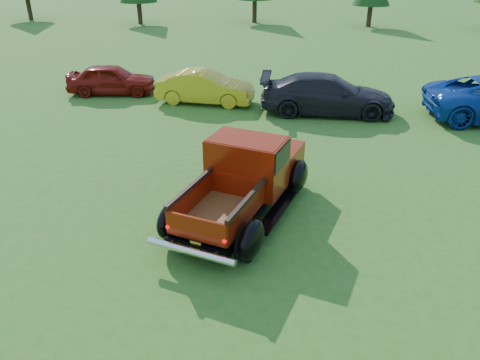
{
  "coord_description": "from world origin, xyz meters",
  "views": [
    {
      "loc": [
        1.35,
        -8.79,
        5.69
      ],
      "look_at": [
        0.1,
        0.2,
        1.11
      ],
      "focal_mm": 35.0,
      "sensor_mm": 36.0,
      "label": 1
    }
  ],
  "objects_px": {
    "pickup_truck": "(247,176)",
    "show_car_grey": "(327,94)",
    "show_car_red": "(112,79)",
    "show_car_yellow": "(205,87)"
  },
  "relations": [
    {
      "from": "show_car_yellow",
      "to": "show_car_grey",
      "type": "relative_size",
      "value": 0.78
    },
    {
      "from": "show_car_red",
      "to": "show_car_yellow",
      "type": "bearing_deg",
      "value": -108.31
    },
    {
      "from": "pickup_truck",
      "to": "show_car_red",
      "type": "height_order",
      "value": "pickup_truck"
    },
    {
      "from": "pickup_truck",
      "to": "show_car_grey",
      "type": "height_order",
      "value": "pickup_truck"
    },
    {
      "from": "pickup_truck",
      "to": "show_car_grey",
      "type": "relative_size",
      "value": 1.03
    },
    {
      "from": "show_car_grey",
      "to": "pickup_truck",
      "type": "bearing_deg",
      "value": 163.29
    },
    {
      "from": "show_car_yellow",
      "to": "show_car_red",
      "type": "bearing_deg",
      "value": 83.9
    },
    {
      "from": "show_car_yellow",
      "to": "show_car_grey",
      "type": "distance_m",
      "value": 4.8
    },
    {
      "from": "pickup_truck",
      "to": "show_car_red",
      "type": "xyz_separation_m",
      "value": [
        -6.87,
        8.83,
        -0.23
      ]
    },
    {
      "from": "pickup_truck",
      "to": "show_car_yellow",
      "type": "xyz_separation_m",
      "value": [
        -2.69,
        8.09,
        -0.21
      ]
    }
  ]
}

